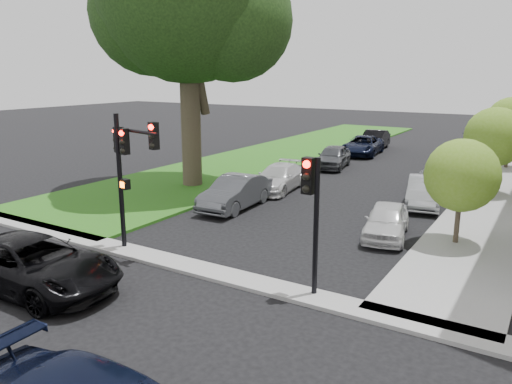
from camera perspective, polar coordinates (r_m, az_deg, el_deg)
The scene contains 20 objects.
ground at distance 14.61m, azimuth -10.53°, elevation -11.63°, with size 140.00×140.00×0.00m, color black.
grass_strip at distance 38.70m, azimuth 3.37°, elevation 4.49°, with size 8.00×44.00×0.12m, color #2B5E20.
sidewalk_right at distance 34.32m, azimuth 27.22°, elevation 1.82°, with size 3.50×44.00×0.12m, color #989898.
sidewalk_cross at distance 15.99m, azimuth -5.70°, elevation -8.95°, with size 60.00×1.00×0.12m, color #989898.
small_tree_a at distance 19.08m, azimuth 22.46°, elevation 1.76°, with size 2.60×2.60×3.91m.
small_tree_b at distance 27.85m, azimuth 25.64°, elevation 5.68°, with size 2.99×2.99×4.48m.
small_tree_c at distance 35.94m, azimuth 27.15°, elevation 7.19°, with size 3.09×3.09×4.63m.
traffic_signal_main at distance 17.47m, azimuth -14.50°, elevation 3.76°, with size 2.35×0.67×4.81m.
traffic_signal_secondary at distance 13.54m, azimuth 6.41°, elevation -1.02°, with size 0.50×0.41×3.98m.
car_cross_near at distance 15.88m, azimuth -24.14°, elevation -7.54°, with size 2.55×5.53×1.54m, color black.
car_parked_0 at distance 19.64m, azimuth 14.68°, elevation -3.20°, with size 1.53×3.81×1.30m, color silver.
car_parked_1 at distance 24.64m, azimuth 18.67°, elevation 0.02°, with size 1.46×4.20×1.38m, color #999BA0.
car_parked_2 at distance 28.74m, azimuth 20.69°, elevation 1.85°, with size 2.52×5.46×1.52m, color #3F4247.
car_parked_3 at distance 35.62m, azimuth 22.42°, elevation 3.85°, with size 1.83×4.54×1.55m, color maroon.
car_parked_4 at distance 39.57m, azimuth 23.83°, elevation 4.64°, with size 2.24×5.51×1.60m, color #3F4247.
car_parked_5 at distance 22.99m, azimuth -2.36°, elevation -0.04°, with size 1.60×4.58×1.51m, color #3F4247.
car_parked_6 at distance 26.52m, azimuth 2.59°, elevation 1.64°, with size 1.91×4.70×1.36m, color silver.
car_parked_7 at distance 33.16m, azimuth 8.80°, elevation 4.01°, with size 1.75×4.36×1.49m, color #3F4247.
car_parked_8 at distance 38.80m, azimuth 12.09°, elevation 5.22°, with size 2.39×5.18×1.44m, color black.
car_parked_9 at distance 41.81m, azimuth 13.39°, elevation 5.80°, with size 1.63×4.66×1.54m, color black.
Camera 1 is at (9.02, -9.70, 6.17)m, focal length 35.00 mm.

